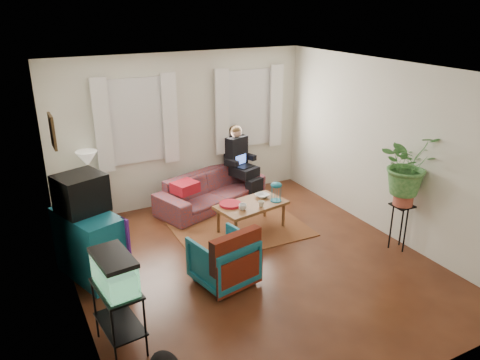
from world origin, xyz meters
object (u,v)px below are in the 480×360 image
sofa (211,185)px  armchair (223,258)px  dresser (90,245)px  aquarium_stand (119,318)px  side_table (93,204)px  coffee_table (251,217)px  plant_stand (399,227)px

sofa → armchair: bearing=-129.1°
sofa → dresser: size_ratio=1.99×
sofa → aquarium_stand: size_ratio=2.77×
dresser → aquarium_stand: bearing=-109.5°
sofa → side_table: bearing=153.1°
dresser → aquarium_stand: 1.51m
sofa → aquarium_stand: sofa is taller
coffee_table → sofa: bearing=89.0°
aquarium_stand → coffee_table: 3.00m
sofa → dresser: (-2.29, -1.31, 0.06)m
side_table → coffee_table: 2.55m
sofa → side_table: sofa is taller
coffee_table → aquarium_stand: bearing=-155.3°
dresser → armchair: size_ratio=1.42×
armchair → plant_stand: bearing=160.0°
dresser → aquarium_stand: (-0.01, -1.51, -0.09)m
dresser → coffee_table: size_ratio=0.93×
dresser → plant_stand: bearing=-37.1°
side_table → armchair: size_ratio=0.90×
aquarium_stand → coffee_table: aquarium_stand is taller
side_table → armchair: armchair is taller
dresser → plant_stand: dresser is taller
side_table → aquarium_stand: 3.13m
armchair → plant_stand: (2.61, -0.39, -0.01)m
sofa → coffee_table: (0.17, -1.13, -0.17)m
dresser → armchair: bearing=-51.8°
armchair → coffee_table: 1.51m
sofa → side_table: 1.97m
side_table → coffee_table: bearing=-33.7°
side_table → armchair: 2.76m
sofa → dresser: bearing=-168.6°
aquarium_stand → sofa: bearing=44.5°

